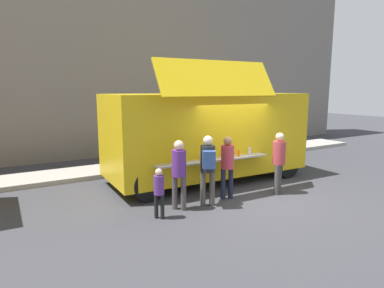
{
  "coord_description": "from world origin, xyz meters",
  "views": [
    {
      "loc": [
        -5.92,
        -6.89,
        2.92
      ],
      "look_at": [
        -0.91,
        1.53,
        1.3
      ],
      "focal_mm": 30.9,
      "sensor_mm": 36.0,
      "label": 1
    }
  ],
  "objects_px": {
    "trash_bin": "(246,145)",
    "customer_rear_waiting": "(179,169)",
    "customer_mid_with_backpack": "(208,164)",
    "child_near_queue": "(159,189)",
    "customer_front_ordering": "(227,162)",
    "food_truck_main": "(207,133)",
    "customer_extra_browsing": "(279,158)"
  },
  "relations": [
    {
      "from": "customer_extra_browsing",
      "to": "child_near_queue",
      "type": "distance_m",
      "value": 3.69
    },
    {
      "from": "customer_rear_waiting",
      "to": "customer_front_ordering",
      "type": "bearing_deg",
      "value": -37.72
    },
    {
      "from": "trash_bin",
      "to": "customer_extra_browsing",
      "type": "distance_m",
      "value": 5.36
    },
    {
      "from": "customer_rear_waiting",
      "to": "trash_bin",
      "type": "bearing_deg",
      "value": -3.87
    },
    {
      "from": "customer_front_ordering",
      "to": "customer_mid_with_backpack",
      "type": "xyz_separation_m",
      "value": [
        -0.77,
        -0.22,
        0.09
      ]
    },
    {
      "from": "food_truck_main",
      "to": "customer_mid_with_backpack",
      "type": "height_order",
      "value": "food_truck_main"
    },
    {
      "from": "food_truck_main",
      "to": "customer_mid_with_backpack",
      "type": "distance_m",
      "value": 2.54
    },
    {
      "from": "food_truck_main",
      "to": "customer_extra_browsing",
      "type": "height_order",
      "value": "food_truck_main"
    },
    {
      "from": "customer_front_ordering",
      "to": "customer_extra_browsing",
      "type": "xyz_separation_m",
      "value": [
        1.49,
        -0.4,
        0.03
      ]
    },
    {
      "from": "food_truck_main",
      "to": "customer_extra_browsing",
      "type": "distance_m",
      "value": 2.5
    },
    {
      "from": "customer_front_ordering",
      "to": "trash_bin",
      "type": "bearing_deg",
      "value": -29.96
    },
    {
      "from": "trash_bin",
      "to": "customer_rear_waiting",
      "type": "height_order",
      "value": "customer_rear_waiting"
    },
    {
      "from": "food_truck_main",
      "to": "customer_front_ordering",
      "type": "distance_m",
      "value": 2.04
    },
    {
      "from": "customer_rear_waiting",
      "to": "child_near_queue",
      "type": "height_order",
      "value": "customer_rear_waiting"
    },
    {
      "from": "trash_bin",
      "to": "child_near_queue",
      "type": "relative_size",
      "value": 0.81
    },
    {
      "from": "customer_mid_with_backpack",
      "to": "customer_rear_waiting",
      "type": "relative_size",
      "value": 1.04
    },
    {
      "from": "trash_bin",
      "to": "child_near_queue",
      "type": "height_order",
      "value": "child_near_queue"
    },
    {
      "from": "food_truck_main",
      "to": "customer_front_ordering",
      "type": "height_order",
      "value": "food_truck_main"
    },
    {
      "from": "child_near_queue",
      "to": "customer_front_ordering",
      "type": "bearing_deg",
      "value": -29.93
    },
    {
      "from": "customer_mid_with_backpack",
      "to": "customer_rear_waiting",
      "type": "height_order",
      "value": "customer_mid_with_backpack"
    },
    {
      "from": "customer_mid_with_backpack",
      "to": "customer_rear_waiting",
      "type": "xyz_separation_m",
      "value": [
        -0.74,
        0.14,
        -0.07
      ]
    },
    {
      "from": "customer_mid_with_backpack",
      "to": "customer_extra_browsing",
      "type": "xyz_separation_m",
      "value": [
        2.26,
        -0.18,
        -0.06
      ]
    },
    {
      "from": "customer_rear_waiting",
      "to": "customer_extra_browsing",
      "type": "xyz_separation_m",
      "value": [
        3.01,
        -0.32,
        0.01
      ]
    },
    {
      "from": "trash_bin",
      "to": "customer_rear_waiting",
      "type": "relative_size",
      "value": 0.55
    },
    {
      "from": "customer_mid_with_backpack",
      "to": "customer_extra_browsing",
      "type": "relative_size",
      "value": 1.03
    },
    {
      "from": "trash_bin",
      "to": "customer_extra_browsing",
      "type": "height_order",
      "value": "customer_extra_browsing"
    },
    {
      "from": "food_truck_main",
      "to": "customer_rear_waiting",
      "type": "distance_m",
      "value": 2.93
    },
    {
      "from": "customer_mid_with_backpack",
      "to": "customer_extra_browsing",
      "type": "distance_m",
      "value": 2.27
    },
    {
      "from": "trash_bin",
      "to": "customer_rear_waiting",
      "type": "xyz_separation_m",
      "value": [
        -5.71,
        -4.28,
        0.55
      ]
    },
    {
      "from": "customer_rear_waiting",
      "to": "customer_extra_browsing",
      "type": "relative_size",
      "value": 0.99
    },
    {
      "from": "customer_rear_waiting",
      "to": "child_near_queue",
      "type": "distance_m",
      "value": 0.79
    },
    {
      "from": "customer_mid_with_backpack",
      "to": "child_near_queue",
      "type": "relative_size",
      "value": 1.53
    }
  ]
}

